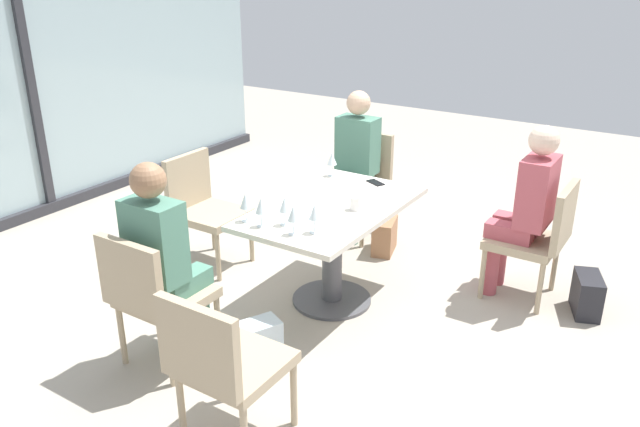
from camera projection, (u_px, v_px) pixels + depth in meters
ground_plane at (332, 301)px, 4.51m from camera, size 12.00×12.00×0.00m
window_wall_backdrop at (29, 85)px, 5.65m from camera, size 5.97×0.10×2.70m
dining_table_main at (332, 231)px, 4.30m from camera, size 1.35×0.79×0.73m
chair_far_left at (153, 292)px, 3.61m from camera, size 0.50×0.46×0.87m
chair_front_right at (538, 234)px, 4.36m from camera, size 0.46×0.50×0.87m
chair_far_right at (360, 177)px, 5.49m from camera, size 0.50×0.46×0.87m
chair_near_window at (204, 204)px, 4.91m from camera, size 0.46×0.51×0.87m
chair_side_end at (222, 361)px, 3.00m from camera, size 0.50×0.46×0.87m
person_far_left at (164, 253)px, 3.62m from camera, size 0.39×0.34×1.26m
person_front_right at (526, 204)px, 4.34m from camera, size 0.34×0.39×1.26m
person_far_right at (354, 158)px, 5.33m from camera, size 0.39×0.34×1.26m
wine_glass_0 at (332, 159)px, 4.75m from camera, size 0.07×0.07×0.18m
wine_glass_1 at (285, 205)px, 3.88m from camera, size 0.07×0.07×0.18m
wine_glass_2 at (261, 207)px, 3.85m from camera, size 0.07×0.07×0.18m
wine_glass_3 at (315, 213)px, 3.76m from camera, size 0.07×0.07×0.18m
wine_glass_4 at (293, 214)px, 3.74m from camera, size 0.07×0.07×0.18m
wine_glass_5 at (246, 202)px, 3.93m from camera, size 0.07×0.07×0.18m
coffee_cup at (355, 203)px, 4.14m from camera, size 0.08×0.08×0.09m
cell_phone_on_table at (375, 183)px, 4.65m from camera, size 0.13×0.16×0.01m
handbag_0 at (255, 344)px, 3.75m from camera, size 0.34×0.27×0.28m
handbag_1 at (587, 295)px, 4.30m from camera, size 0.34×0.26×0.28m
handbag_2 at (384, 236)px, 5.21m from camera, size 0.33×0.24×0.28m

